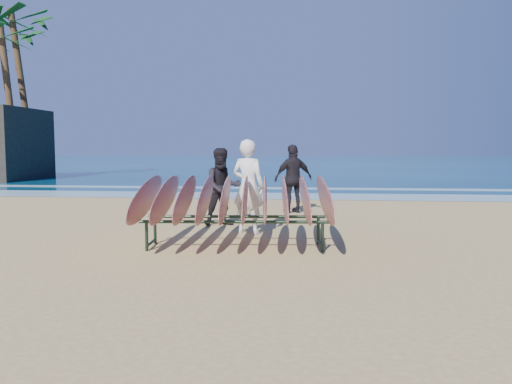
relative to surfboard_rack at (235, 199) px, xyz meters
The scene contains 10 objects.
ground 1.04m from the surfboard_rack, 55.64° to the right, with size 120.00×120.00×0.00m, color tan.
ocean 54.53m from the surfboard_rack, 89.66° to the left, with size 160.00×160.00×0.00m, color navy.
foam_near 9.56m from the surfboard_rack, 88.03° to the left, with size 160.00×160.00×0.00m, color white.
foam_far 13.05m from the surfboard_rack, 88.56° to the left, with size 160.00×160.00×0.00m, color white.
surfboard_rack is the anchor object (origin of this frame).
person_white 1.47m from the surfboard_rack, 88.35° to the left, with size 0.70×0.46×1.91m, color white.
person_dark_a 2.52m from the surfboard_rack, 105.06° to the left, with size 0.84×0.66×1.74m, color black.
person_dark_b 4.93m from the surfboard_rack, 80.21° to the left, with size 1.08×0.45×1.84m, color black.
palm_mid 24.12m from the surfboard_rack, 130.90° to the left, with size 5.20×5.20×8.49m.
palm_right 26.29m from the surfboard_rack, 128.58° to the left, with size 5.20×5.20×9.80m.
Camera 1 is at (0.97, -8.03, 1.73)m, focal length 35.00 mm.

